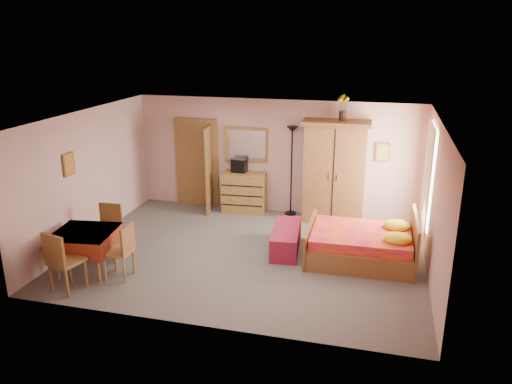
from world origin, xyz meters
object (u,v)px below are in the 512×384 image
(chair_south, at_px, (66,260))
(chair_west, at_px, (48,243))
(chest_of_drawers, at_px, (244,192))
(wall_mirror, at_px, (246,145))
(bench, at_px, (286,239))
(chair_north, at_px, (107,231))
(chair_east, at_px, (118,251))
(wardrobe, at_px, (335,172))
(dining_table, at_px, (86,251))
(bed, at_px, (361,236))
(stereo, at_px, (239,165))
(sunflower_vase, at_px, (343,107))
(floor_lamp, at_px, (291,171))

(chair_south, height_order, chair_west, chair_south)
(chest_of_drawers, bearing_deg, wall_mirror, 86.06)
(bench, xyz_separation_m, chair_north, (-3.18, -1.07, 0.26))
(chair_east, bearing_deg, chair_west, 89.14)
(wardrobe, relative_size, chair_east, 2.33)
(dining_table, bearing_deg, chest_of_drawers, 62.91)
(bench, bearing_deg, wardrobe, 69.14)
(bed, relative_size, chair_east, 2.04)
(wall_mirror, xyz_separation_m, chair_west, (-2.55, -3.89, -1.08))
(chair_east, bearing_deg, chest_of_drawers, -18.44)
(stereo, relative_size, chair_east, 0.35)
(stereo, bearing_deg, wardrobe, -2.45)
(chair_south, distance_m, chair_north, 1.33)
(bench, bearing_deg, chair_north, -161.44)
(wall_mirror, distance_m, sunflower_vase, 2.37)
(chest_of_drawers, bearing_deg, dining_table, -121.03)
(dining_table, bearing_deg, chair_south, -83.36)
(chair_west, bearing_deg, floor_lamp, 127.54)
(sunflower_vase, bearing_deg, floor_lamp, 175.26)
(floor_lamp, relative_size, bench, 1.53)
(chair_south, bearing_deg, wall_mirror, 83.61)
(stereo, distance_m, bench, 2.58)
(wall_mirror, relative_size, wardrobe, 0.46)
(chest_of_drawers, relative_size, bed, 0.51)
(wardrobe, xyz_separation_m, dining_table, (-3.91, -3.56, -0.75))
(chair_south, bearing_deg, bed, 42.29)
(floor_lamp, relative_size, sunflower_vase, 3.79)
(stereo, relative_size, bench, 0.25)
(chair_south, bearing_deg, stereo, 84.29)
(chair_north, bearing_deg, chest_of_drawers, -125.39)
(chest_of_drawers, distance_m, chair_west, 4.48)
(chair_north, height_order, chair_west, chair_north)
(wall_mirror, relative_size, bed, 0.52)
(stereo, xyz_separation_m, wardrobe, (2.18, -0.09, 0.03))
(chair_south, relative_size, chair_west, 1.10)
(stereo, bearing_deg, chair_east, -105.82)
(floor_lamp, height_order, wardrobe, wardrobe)
(bench, bearing_deg, stereo, 127.75)
(floor_lamp, height_order, chair_south, floor_lamp)
(chair_south, height_order, chair_north, chair_south)
(stereo, relative_size, sunflower_vase, 0.61)
(wardrobe, bearing_deg, bed, -70.89)
(chair_north, relative_size, chair_west, 1.03)
(sunflower_vase, height_order, chair_south, sunflower_vase)
(stereo, height_order, dining_table, stereo)
(floor_lamp, xyz_separation_m, sunflower_vase, (1.08, -0.09, 1.48))
(wardrobe, height_order, chair_south, wardrobe)
(chair_north, bearing_deg, wall_mirror, -123.65)
(floor_lamp, xyz_separation_m, bench, (0.28, -1.97, -0.80))
(stereo, bearing_deg, floor_lamp, 2.49)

